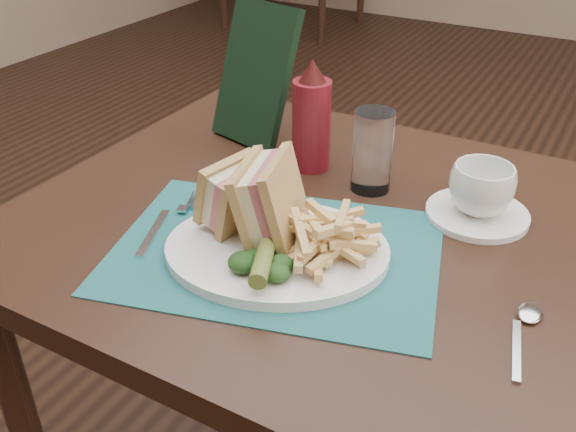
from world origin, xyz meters
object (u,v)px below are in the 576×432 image
(drinking_glass, at_px, (372,151))
(saucer, at_px, (477,214))
(sandwich_half_b, at_px, (254,196))
(placemat, at_px, (276,252))
(ketchup_bottle, at_px, (312,115))
(plate, at_px, (277,250))
(sandwich_half_a, at_px, (224,190))
(coffee_cup, at_px, (481,189))
(table_main, at_px, (321,397))
(check_presenter, at_px, (256,74))

(drinking_glass, bearing_deg, saucer, -1.29)
(drinking_glass, bearing_deg, sandwich_half_b, -108.49)
(sandwich_half_b, relative_size, drinking_glass, 0.90)
(placemat, xyz_separation_m, ketchup_bottle, (-0.08, 0.25, 0.09))
(plate, distance_m, saucer, 0.31)
(placemat, xyz_separation_m, plate, (0.01, -0.01, 0.01))
(placemat, xyz_separation_m, saucer, (0.21, 0.23, 0.00))
(placemat, height_order, sandwich_half_a, sandwich_half_a)
(sandwich_half_b, relative_size, coffee_cup, 1.26)
(plate, xyz_separation_m, sandwich_half_a, (-0.10, 0.02, 0.06))
(table_main, relative_size, coffee_cup, 9.64)
(coffee_cup, relative_size, check_presenter, 0.38)
(sandwich_half_a, relative_size, sandwich_half_b, 0.81)
(plate, bearing_deg, check_presenter, 102.70)
(saucer, height_order, coffee_cup, coffee_cup)
(sandwich_half_a, xyz_separation_m, drinking_glass, (0.13, 0.21, -0.00))
(saucer, relative_size, ketchup_bottle, 0.81)
(plate, height_order, drinking_glass, drinking_glass)
(drinking_glass, bearing_deg, coffee_cup, -1.29)
(placemat, bearing_deg, sandwich_half_a, 170.53)
(table_main, relative_size, check_presenter, 3.63)
(ketchup_bottle, distance_m, check_presenter, 0.16)
(drinking_glass, bearing_deg, sandwich_half_a, -121.29)
(table_main, xyz_separation_m, sandwich_half_a, (-0.11, -0.10, 0.44))
(table_main, bearing_deg, sandwich_half_b, -117.49)
(drinking_glass, bearing_deg, table_main, -98.79)
(coffee_cup, bearing_deg, check_presenter, 169.20)
(table_main, distance_m, check_presenter, 0.58)
(sandwich_half_a, bearing_deg, saucer, 46.05)
(sandwich_half_b, xyz_separation_m, check_presenter, (-0.18, 0.30, 0.05))
(drinking_glass, relative_size, check_presenter, 0.52)
(table_main, distance_m, sandwich_half_a, 0.47)
(placemat, bearing_deg, check_presenter, 125.52)
(coffee_cup, bearing_deg, table_main, -149.94)
(ketchup_bottle, bearing_deg, sandwich_half_a, -92.93)
(table_main, relative_size, placemat, 2.07)
(coffee_cup, bearing_deg, placemat, -133.35)
(saucer, xyz_separation_m, coffee_cup, (0.00, 0.00, 0.04))
(placemat, bearing_deg, coffee_cup, 46.65)
(sandwich_half_b, bearing_deg, table_main, 48.54)
(sandwich_half_a, xyz_separation_m, ketchup_bottle, (0.01, 0.24, 0.03))
(sandwich_half_b, height_order, saucer, sandwich_half_b)
(table_main, height_order, ketchup_bottle, ketchup_bottle)
(table_main, distance_m, sandwich_half_b, 0.47)
(check_presenter, bearing_deg, placemat, -39.89)
(table_main, bearing_deg, sandwich_half_a, -138.32)
(check_presenter, bearing_deg, drinking_glass, -2.25)
(sandwich_half_a, xyz_separation_m, sandwich_half_b, (0.06, -0.01, 0.01))
(sandwich_half_b, distance_m, drinking_glass, 0.24)
(coffee_cup, height_order, ketchup_bottle, ketchup_bottle)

